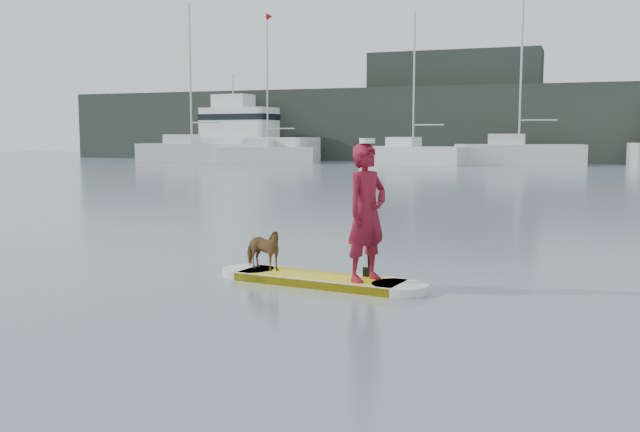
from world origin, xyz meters
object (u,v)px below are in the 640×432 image
(sailboat_b, at_px, (267,153))
(sailboat_d, at_px, (518,152))
(dog, at_px, (262,249))
(sailboat_a, at_px, (191,151))
(paddler, at_px, (367,213))
(motor_yacht_b, at_px, (246,136))
(sailboat_c, at_px, (412,154))
(paddleboard, at_px, (320,280))

(sailboat_b, height_order, sailboat_d, sailboat_d)
(dog, bearing_deg, sailboat_a, 48.26)
(paddler, height_order, dog, paddler)
(sailboat_a, distance_m, sailboat_b, 6.63)
(sailboat_d, height_order, motor_yacht_b, sailboat_d)
(sailboat_c, height_order, motor_yacht_b, sailboat_c)
(dog, distance_m, sailboat_d, 43.02)
(paddler, bearing_deg, dog, 109.49)
(paddleboard, xyz_separation_m, motor_yacht_b, (-22.84, 43.74, 1.98))
(paddler, distance_m, dog, 1.85)
(sailboat_d, bearing_deg, sailboat_b, 179.62)
(sailboat_c, relative_size, motor_yacht_b, 0.95)
(paddleboard, height_order, motor_yacht_b, motor_yacht_b)
(sailboat_c, distance_m, sailboat_d, 7.51)
(sailboat_d, relative_size, motor_yacht_b, 1.17)
(sailboat_d, bearing_deg, sailboat_a, 178.09)
(sailboat_a, relative_size, sailboat_b, 1.10)
(sailboat_c, bearing_deg, paddleboard, -68.56)
(sailboat_b, bearing_deg, sailboat_d, -1.17)
(sailboat_b, distance_m, motor_yacht_b, 4.64)
(sailboat_b, height_order, sailboat_c, sailboat_b)
(sailboat_b, bearing_deg, paddler, -72.16)
(sailboat_a, height_order, sailboat_d, sailboat_d)
(dog, bearing_deg, sailboat_c, 26.29)
(paddleboard, xyz_separation_m, dog, (-0.99, 0.12, 0.38))
(paddler, distance_m, sailboat_c, 41.78)
(sailboat_d, bearing_deg, sailboat_c, -169.19)
(paddleboard, xyz_separation_m, sailboat_d, (-0.97, 43.14, 0.89))
(sailboat_a, distance_m, sailboat_c, 18.06)
(paddleboard, distance_m, sailboat_d, 43.16)
(sailboat_c, relative_size, sailboat_d, 0.81)
(sailboat_a, xyz_separation_m, sailboat_d, (25.18, 2.58, 0.07))
(dog, bearing_deg, sailboat_d, 16.35)
(paddleboard, relative_size, sailboat_d, 0.25)
(paddler, bearing_deg, motor_yacht_b, 54.88)
(sailboat_a, bearing_deg, paddler, -63.88)
(sailboat_d, bearing_deg, paddleboard, -96.46)
(paddleboard, xyz_separation_m, sailboat_a, (-26.15, 40.56, 0.81))
(sailboat_c, xyz_separation_m, sailboat_d, (7.12, 2.39, 0.15))
(paddleboard, relative_size, dog, 4.36)
(paddler, bearing_deg, sailboat_b, 52.99)
(dog, distance_m, motor_yacht_b, 48.81)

